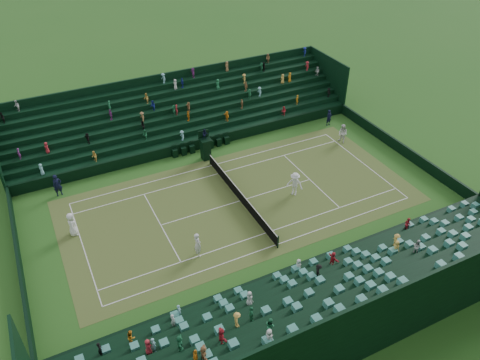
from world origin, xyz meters
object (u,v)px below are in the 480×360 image
Objects in this scene: umpire_chair at (205,146)px; tennis_net at (240,196)px; player_far_west at (343,134)px; player_near_east at (198,245)px; player_far_east at (295,184)px; player_near_west at (72,224)px.

tennis_net is at bearing -0.10° from umpire_chair.
player_far_west reaches higher than tennis_net.
umpire_chair is 12.71m from player_far_west.
tennis_net is 6.16× the size of player_near_east.
tennis_net is at bearing -145.65° from player_far_east.
tennis_net is at bearing -85.96° from player_far_west.
player_far_west is at bearing -73.55° from player_near_east.
player_near_west is (-1.81, -12.16, 0.40)m from tennis_net.
player_near_east is at bearing -78.89° from player_far_west.
player_far_west is (-1.90, 24.51, -0.02)m from player_near_west.
player_near_west is at bearing -140.89° from player_far_east.
umpire_chair is 13.13m from player_near_west.
player_far_east is at bearing -72.09° from player_far_west.
player_far_east reaches higher than player_far_west.
player_near_east reaches higher than player_near_west.
player_far_east is at bearing -80.17° from player_near_east.
umpire_chair reaches higher than tennis_net.
tennis_net is 12.90m from player_far_west.
player_far_east is (2.92, 16.35, 0.08)m from player_near_west.
player_far_east is at bearing 75.10° from tennis_net.
player_far_west is (-3.71, 12.35, 0.38)m from tennis_net.
player_near_west is at bearing -68.01° from umpire_chair.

